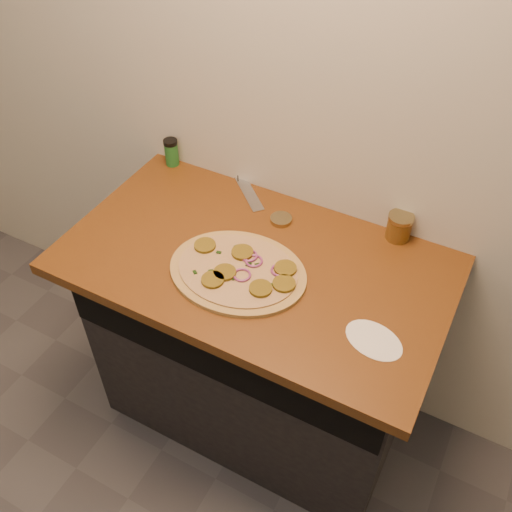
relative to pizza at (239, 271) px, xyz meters
The scene contains 8 objects.
cabinet 0.49m from the pizza, 82.84° to the left, with size 1.10×0.60×0.86m, color black.
countertop 0.09m from the pizza, 80.21° to the left, with size 1.20×0.70×0.04m, color brown.
pizza is the anchor object (origin of this frame).
chefs_knife 0.46m from the pizza, 118.06° to the left, with size 0.25×0.24×0.02m.
mason_jar_lid 0.28m from the pizza, 88.85° to the left, with size 0.07×0.07×0.02m, color #958456.
salsa_jar 0.53m from the pizza, 45.85° to the left, with size 0.08×0.08×0.09m.
spice_shaker 0.63m from the pizza, 142.52° to the left, with size 0.05×0.05×0.10m.
flour_spill 0.45m from the pizza, ahead, with size 0.17×0.17×0.00m, color white.
Camera 1 is at (0.59, 0.31, 2.13)m, focal length 40.00 mm.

